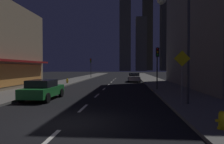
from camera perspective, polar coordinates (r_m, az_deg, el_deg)
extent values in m
cube|color=black|center=(40.36, 0.76, -2.10)|extent=(78.00, 136.00, 0.10)
cube|color=#605E59|center=(40.52, 10.69, -1.94)|extent=(4.00, 76.00, 0.15)
cube|color=#605E59|center=(41.39, -8.96, -1.86)|extent=(4.00, 76.00, 0.15)
cube|color=silver|center=(7.11, -17.73, -18.02)|extent=(0.16, 2.20, 0.01)
cube|color=silver|center=(11.92, -8.14, -10.05)|extent=(0.16, 2.20, 0.01)
cube|color=silver|center=(16.97, -4.31, -6.64)|extent=(0.16, 2.20, 0.01)
cube|color=silver|center=(22.08, -2.26, -4.79)|extent=(0.16, 2.20, 0.01)
cube|color=silver|center=(27.23, -0.99, -3.63)|extent=(0.16, 2.20, 0.01)
cube|color=silver|center=(32.40, -0.13, -2.84)|extent=(0.16, 2.20, 0.01)
cube|color=silver|center=(37.57, 0.49, -2.27)|extent=(0.16, 2.20, 0.01)
cube|color=silver|center=(42.75, 0.96, -1.84)|extent=(0.16, 2.20, 0.01)
cube|color=maroon|center=(20.54, -28.52, 2.96)|extent=(0.90, 18.44, 0.20)
cube|color=brown|center=(137.93, 3.75, 12.43)|extent=(7.40, 6.73, 57.94)
cube|color=brown|center=(139.69, 8.19, 7.72)|extent=(7.07, 8.14, 35.99)
cube|color=#434032|center=(161.96, 9.97, 12.96)|extent=(7.78, 5.69, 70.22)
cube|color=#444133|center=(150.10, 15.04, 11.71)|extent=(7.76, 7.86, 59.15)
cube|color=#1E722D|center=(15.62, -18.89, -5.15)|extent=(1.80, 4.20, 0.65)
cube|color=black|center=(15.38, -19.20, -3.15)|extent=(1.64, 2.00, 0.55)
cylinder|color=black|center=(17.27, -19.73, -5.46)|extent=(0.22, 0.68, 0.68)
cylinder|color=black|center=(16.64, -14.16, -5.68)|extent=(0.22, 0.68, 0.68)
cylinder|color=black|center=(14.78, -24.20, -6.63)|extent=(0.22, 0.68, 0.68)
cylinder|color=black|center=(14.03, -17.83, -7.00)|extent=(0.22, 0.68, 0.68)
sphere|color=white|center=(17.70, -17.90, -4.22)|extent=(0.18, 0.18, 0.18)
sphere|color=white|center=(17.32, -14.52, -4.32)|extent=(0.18, 0.18, 0.18)
cube|color=silver|center=(33.06, 6.21, -1.71)|extent=(1.80, 4.20, 0.65)
cube|color=black|center=(32.83, 6.22, -0.75)|extent=(1.64, 2.00, 0.55)
cylinder|color=black|center=(34.45, 4.67, -2.04)|extent=(0.22, 0.68, 0.68)
cylinder|color=black|center=(34.51, 7.60, -2.05)|extent=(0.22, 0.68, 0.68)
cylinder|color=black|center=(31.66, 4.70, -2.34)|extent=(0.22, 0.68, 0.68)
cylinder|color=black|center=(31.72, 7.88, -2.34)|extent=(0.22, 0.68, 0.68)
sphere|color=white|center=(35.09, 5.21, -1.45)|extent=(0.18, 0.18, 0.18)
sphere|color=white|center=(35.12, 7.00, -1.46)|extent=(0.18, 0.18, 0.18)
cylinder|color=yellow|center=(8.38, 28.57, -12.15)|extent=(0.22, 0.22, 0.55)
sphere|color=yellow|center=(8.32, 28.59, -10.30)|extent=(0.21, 0.21, 0.21)
cylinder|color=yellow|center=(8.44, 28.55, -13.77)|extent=(0.30, 0.30, 0.06)
cylinder|color=yellow|center=(8.31, 27.54, -12.05)|extent=(0.10, 0.10, 0.10)
cylinder|color=gold|center=(29.08, -12.52, -2.52)|extent=(0.22, 0.22, 0.55)
sphere|color=gold|center=(29.06, -12.52, -1.98)|extent=(0.21, 0.21, 0.21)
cylinder|color=gold|center=(29.10, -12.52, -3.00)|extent=(0.30, 0.30, 0.06)
cylinder|color=gold|center=(29.13, -12.82, -2.46)|extent=(0.10, 0.10, 0.10)
cylinder|color=gold|center=(29.03, -12.22, -2.47)|extent=(0.10, 0.10, 0.10)
cylinder|color=#2D2D2D|center=(20.67, 12.61, 0.99)|extent=(0.12, 0.12, 4.20)
cube|color=black|center=(20.52, 12.71, 5.46)|extent=(0.32, 0.24, 0.90)
sphere|color=red|center=(20.42, 12.77, 6.27)|extent=(0.18, 0.18, 0.18)
sphere|color=#F2B20C|center=(20.39, 12.77, 5.49)|extent=(0.18, 0.18, 0.18)
sphere|color=#19D833|center=(20.38, 12.76, 4.70)|extent=(0.18, 0.18, 0.18)
cylinder|color=#2D2D2D|center=(44.78, -5.97, 1.17)|extent=(0.12, 0.12, 4.20)
cube|color=black|center=(44.61, -6.02, 3.22)|extent=(0.32, 0.24, 0.90)
sphere|color=red|center=(44.49, -6.05, 3.59)|extent=(0.18, 0.18, 0.18)
sphere|color=#F2B20C|center=(44.48, -6.05, 3.23)|extent=(0.18, 0.18, 0.18)
sphere|color=#19D833|center=(44.47, -6.05, 2.87)|extent=(0.18, 0.18, 0.18)
cylinder|color=#38383D|center=(13.07, 20.73, 5.83)|extent=(0.16, 0.16, 6.50)
sphere|color=#FCF7CC|center=(13.32, 13.83, 19.19)|extent=(0.56, 0.56, 0.56)
cylinder|color=slate|center=(12.06, 19.09, -3.53)|extent=(0.08, 0.08, 2.40)
cube|color=yellow|center=(12.00, 19.18, 3.62)|extent=(0.91, 0.03, 0.91)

